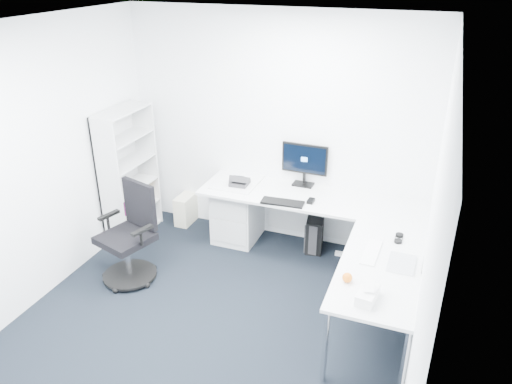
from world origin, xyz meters
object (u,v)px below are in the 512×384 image
(bookshelf, at_px, (129,175))
(monitor, at_px, (304,164))
(task_chair, at_px, (125,236))
(l_desk, at_px, (302,241))
(laptop, at_px, (403,253))

(bookshelf, xyz_separation_m, monitor, (2.00, 0.59, 0.20))
(monitor, bearing_deg, task_chair, -134.99)
(l_desk, xyz_separation_m, bookshelf, (-2.17, 0.05, 0.43))
(l_desk, bearing_deg, laptop, -32.17)
(bookshelf, distance_m, monitor, 2.09)
(l_desk, height_order, monitor, monitor)
(task_chair, distance_m, monitor, 2.14)
(l_desk, distance_m, monitor, 0.91)
(task_chair, height_order, monitor, monitor)
(task_chair, relative_size, laptop, 3.18)
(l_desk, height_order, task_chair, task_chair)
(bookshelf, bearing_deg, task_chair, -60.43)
(bookshelf, bearing_deg, laptop, -12.59)
(monitor, height_order, laptop, monitor)
(monitor, xyz_separation_m, laptop, (1.25, -1.31, -0.14))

